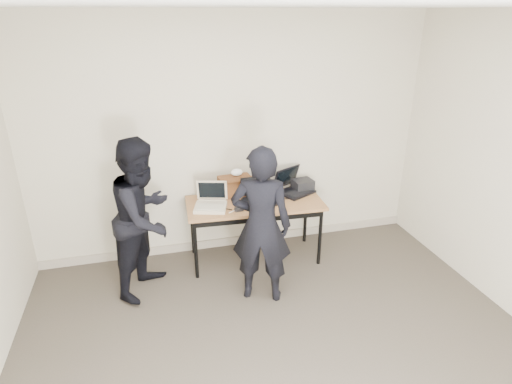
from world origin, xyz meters
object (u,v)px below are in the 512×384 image
object	(u,v)px
leather_satchel	(235,186)
person_typist	(261,226)
laptop_right	(293,187)
equipment_box	(303,185)
desk	(255,207)
laptop_beige	(211,203)
person_observer	(144,217)
laptop_center	(257,196)

from	to	relation	value
leather_satchel	person_typist	bearing A→B (deg)	-90.70
laptop_right	equipment_box	size ratio (longest dim) A/B	2.25
desk	laptop_beige	xyz separation A→B (m)	(-0.49, -0.01, 0.11)
desk	equipment_box	world-z (taller)	equipment_box
person_typist	person_observer	bearing A→B (deg)	-1.10
laptop_beige	laptop_right	bearing A→B (deg)	27.17
laptop_center	laptop_right	size ratio (longest dim) A/B	0.70
laptop_center	equipment_box	distance (m)	0.62
laptop_center	laptop_right	xyz separation A→B (m)	(0.47, 0.15, 0.00)
desk	equipment_box	bearing A→B (deg)	20.17
laptop_beige	equipment_box	distance (m)	1.14
laptop_right	equipment_box	bearing A→B (deg)	-20.43
person_typist	laptop_beige	bearing A→B (deg)	-39.83
laptop_center	laptop_beige	bearing A→B (deg)	-178.39
laptop_beige	laptop_center	bearing A→B (deg)	20.23
laptop_right	person_observer	distance (m)	1.74
laptop_right	equipment_box	world-z (taller)	laptop_right
laptop_beige	equipment_box	world-z (taller)	laptop_beige
laptop_beige	person_typist	bearing A→B (deg)	-44.94
leather_satchel	equipment_box	distance (m)	0.81
person_typist	person_observer	size ratio (longest dim) A/B	0.98
laptop_beige	laptop_right	xyz separation A→B (m)	(0.99, 0.19, 0.01)
person_typist	laptop_center	bearing A→B (deg)	-80.52
laptop_beige	person_typist	size ratio (longest dim) A/B	0.26
laptop_center	desk	bearing A→B (deg)	-148.32
desk	laptop_center	distance (m)	0.13
laptop_right	leather_satchel	distance (m)	0.68
laptop_beige	leather_satchel	world-z (taller)	laptop_beige
desk	equipment_box	xyz separation A→B (m)	(0.63, 0.19, 0.12)
desk	laptop_right	xyz separation A→B (m)	(0.50, 0.18, 0.12)
equipment_box	person_typist	distance (m)	1.16
laptop_center	person_typist	xyz separation A→B (m)	(-0.15, -0.72, 0.01)
person_observer	equipment_box	bearing A→B (deg)	-44.21
person_observer	laptop_center	bearing A→B (deg)	-45.35
laptop_center	person_observer	bearing A→B (deg)	-169.73
leather_satchel	person_typist	xyz separation A→B (m)	(0.06, -0.92, -0.05)
laptop_beige	laptop_right	world-z (taller)	laptop_right
desk	laptop_beige	distance (m)	0.50
desk	equipment_box	size ratio (longest dim) A/B	6.83
leather_satchel	person_observer	distance (m)	1.12
person_typist	person_observer	xyz separation A→B (m)	(-1.07, 0.45, 0.01)
person_observer	leather_satchel	bearing A→B (deg)	-32.66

